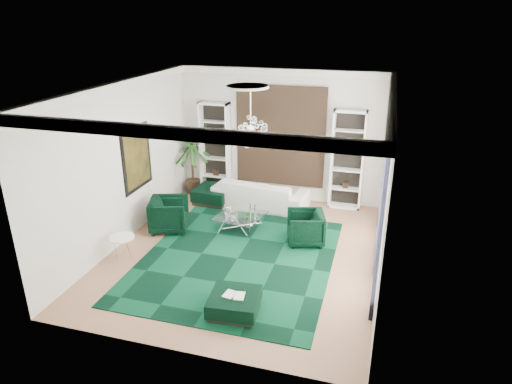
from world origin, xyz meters
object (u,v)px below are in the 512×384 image
(sofa, at_px, (260,193))
(palm, at_px, (192,154))
(armchair_left, at_px, (169,214))
(ottoman_front, at_px, (234,304))
(coffee_table, at_px, (240,222))
(side_table, at_px, (123,248))
(armchair_right, at_px, (305,228))
(ottoman_side, at_px, (213,195))

(sofa, bearing_deg, palm, -4.46)
(armchair_left, distance_m, ottoman_front, 3.91)
(coffee_table, relative_size, side_table, 1.99)
(sofa, xyz_separation_m, coffee_table, (-0.09, -1.59, -0.20))
(armchair_left, distance_m, armchair_right, 3.47)
(armchair_left, xyz_separation_m, ottoman_front, (2.70, -2.82, -0.24))
(sofa, height_order, ottoman_front, sofa)
(palm, bearing_deg, side_table, -88.64)
(armchair_right, height_order, ottoman_side, armchair_right)
(armchair_left, distance_m, palm, 2.72)
(armchair_right, xyz_separation_m, ottoman_front, (-0.77, -3.09, -0.21))
(coffee_table, xyz_separation_m, palm, (-2.17, 2.03, 1.03))
(sofa, bearing_deg, side_table, 66.65)
(coffee_table, bearing_deg, ottoman_side, 131.37)
(coffee_table, height_order, side_table, side_table)
(sofa, distance_m, armchair_right, 2.48)
(sofa, bearing_deg, armchair_left, 55.93)
(side_table, distance_m, palm, 4.32)
(sofa, distance_m, ottoman_front, 5.03)
(ottoman_side, xyz_separation_m, ottoman_front, (2.29, -4.85, -0.04))
(armchair_left, height_order, coffee_table, armchair_left)
(armchair_right, distance_m, side_table, 4.27)
(palm, bearing_deg, armchair_right, -30.43)
(ottoman_side, distance_m, ottoman_front, 5.36)
(armchair_left, xyz_separation_m, ottoman_side, (0.41, 2.02, -0.21))
(armchair_left, distance_m, side_table, 1.69)
(sofa, relative_size, ottoman_front, 2.96)
(armchair_right, xyz_separation_m, ottoman_side, (-3.05, 1.76, -0.18))
(armchair_left, xyz_separation_m, coffee_table, (1.72, 0.53, -0.24))
(ottoman_side, bearing_deg, side_table, -101.64)
(side_table, relative_size, palm, 0.23)
(sofa, relative_size, coffee_table, 2.41)
(armchair_left, distance_m, ottoman_side, 2.07)
(sofa, relative_size, ottoman_side, 2.71)
(armchair_left, height_order, armchair_right, armchair_left)
(sofa, xyz_separation_m, ottoman_side, (-1.41, -0.10, -0.17))
(armchair_left, height_order, palm, palm)
(sofa, xyz_separation_m, palm, (-2.27, 0.44, 0.83))
(coffee_table, distance_m, ottoman_front, 3.49)
(armchair_left, relative_size, palm, 0.38)
(ottoman_front, xyz_separation_m, side_table, (-3.04, 1.18, 0.09))
(armchair_left, bearing_deg, palm, -7.74)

